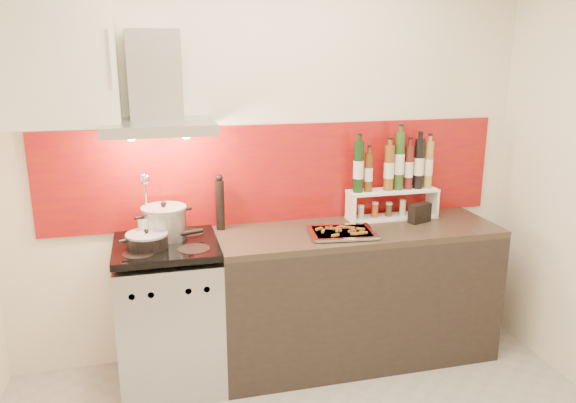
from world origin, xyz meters
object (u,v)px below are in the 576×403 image
object	(u,v)px
counter	(356,294)
pepper_mill	(220,203)
stock_pot	(165,222)
saute_pan	(149,240)
baking_tray	(342,232)
range_stove	(170,316)

from	to	relation	value
counter	pepper_mill	bearing A→B (deg)	166.84
counter	stock_pot	xyz separation A→B (m)	(-1.20, 0.08, 0.56)
saute_pan	pepper_mill	distance (m)	0.53
baking_tray	counter	bearing A→B (deg)	32.64
range_stove	pepper_mill	distance (m)	0.75
range_stove	counter	world-z (taller)	range_stove
baking_tray	stock_pot	bearing A→B (deg)	170.53
pepper_mill	baking_tray	size ratio (longest dim) A/B	0.83
stock_pot	pepper_mill	distance (m)	0.37
range_stove	saute_pan	size ratio (longest dim) A/B	2.03
stock_pot	pepper_mill	xyz separation A→B (m)	(0.35, 0.12, 0.07)
saute_pan	pepper_mill	bearing A→B (deg)	30.22
saute_pan	baking_tray	distance (m)	1.15
pepper_mill	counter	bearing A→B (deg)	-13.16
saute_pan	pepper_mill	world-z (taller)	pepper_mill
stock_pot	saute_pan	world-z (taller)	stock_pot
range_stove	saute_pan	bearing A→B (deg)	-149.65
counter	stock_pot	distance (m)	1.32
saute_pan	pepper_mill	xyz separation A→B (m)	(0.44, 0.26, 0.12)
range_stove	counter	xyz separation A→B (m)	(1.20, 0.00, 0.01)
pepper_mill	stock_pot	bearing A→B (deg)	-161.57
counter	saute_pan	world-z (taller)	saute_pan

